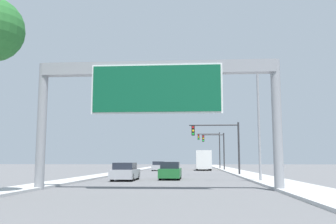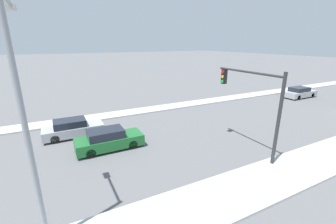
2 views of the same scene
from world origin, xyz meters
name	(u,v)px [view 1 (image 1 of 2)]	position (x,y,z in m)	size (l,w,h in m)	color
sidewalk_right	(230,170)	(7.75, 60.00, 0.07)	(3.00, 120.00, 0.15)	#B8B8B8
median_strip_left	(138,170)	(-7.25, 60.00, 0.07)	(2.00, 120.00, 0.15)	#B8B8B8
sign_gantry	(157,90)	(0.00, 17.89, 5.41)	(13.41, 0.73, 7.03)	gray
car_mid_right	(159,166)	(-3.50, 56.14, 0.68)	(1.87, 4.75, 1.43)	#A5A8AD
car_near_center	(170,171)	(0.00, 29.76, 0.69)	(1.73, 4.55, 1.47)	#1E662D
car_far_center	(125,172)	(-3.50, 27.76, 0.67)	(1.77, 4.48, 1.41)	#A5A8AD
truck_box_primary	(203,160)	(3.50, 59.37, 1.60)	(2.37, 8.98, 3.13)	yellow
traffic_light_near_intersection	(221,139)	(4.93, 38.00, 3.90)	(5.34, 0.32, 5.64)	#2D2D30
traffic_light_mid_block	(217,145)	(5.60, 58.00, 3.97)	(3.65, 0.32, 5.95)	#2D2D30
traffic_light_far_intersection	(213,144)	(5.46, 68.00, 4.54)	(4.33, 0.32, 6.80)	#2D2D30
street_lamp_right	(253,113)	(6.47, 25.90, 5.12)	(2.95, 0.28, 8.59)	gray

